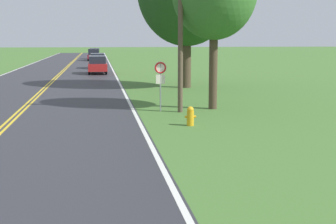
% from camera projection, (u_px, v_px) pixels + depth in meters
% --- Properties ---
extents(fire_hydrant, '(0.45, 0.29, 0.79)m').
position_uv_depth(fire_hydrant, '(190.00, 116.00, 19.00)').
color(fire_hydrant, gold).
rests_on(fire_hydrant, ground).
extents(traffic_sign, '(0.60, 0.10, 2.43)m').
position_uv_depth(traffic_sign, '(160.00, 74.00, 22.51)').
color(traffic_sign, gray).
rests_on(traffic_sign, ground).
extents(utility_pole_midground, '(1.80, 0.24, 7.64)m').
position_uv_depth(utility_pole_midground, '(181.00, 29.00, 21.98)').
color(utility_pole_midground, brown).
rests_on(utility_pole_midground, ground).
extents(car_red_suv_nearest, '(1.94, 4.59, 1.79)m').
position_uv_depth(car_red_suv_nearest, '(97.00, 64.00, 47.24)').
color(car_red_suv_nearest, black).
rests_on(car_red_suv_nearest, ground).
extents(car_silver_suv_approaching, '(1.90, 4.33, 1.77)m').
position_uv_depth(car_silver_suv_approaching, '(97.00, 60.00, 55.81)').
color(car_silver_suv_approaching, black).
rests_on(car_silver_suv_approaching, ground).
extents(car_maroon_van_mid_near, '(2.13, 4.25, 1.90)m').
position_uv_depth(car_maroon_van_mid_near, '(94.00, 54.00, 75.41)').
color(car_maroon_van_mid_near, black).
rests_on(car_maroon_van_mid_near, ground).
extents(car_champagne_van_mid_far, '(1.82, 4.81, 1.89)m').
position_uv_depth(car_champagne_van_mid_far, '(95.00, 53.00, 81.25)').
color(car_champagne_van_mid_far, black).
rests_on(car_champagne_van_mid_far, ground).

